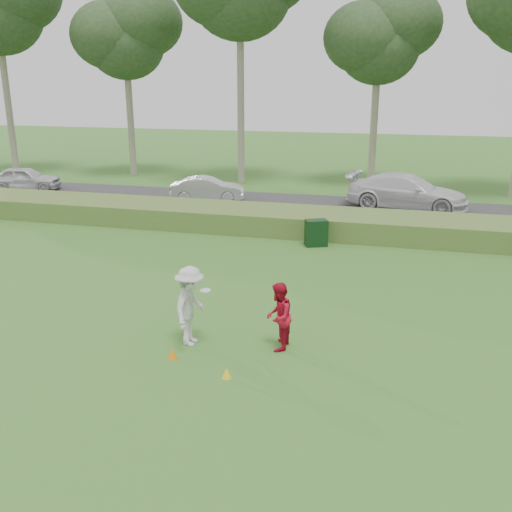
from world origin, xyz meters
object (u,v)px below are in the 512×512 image
(player_red, at_px, (279,317))
(utility_cabinet, at_px, (316,233))
(player_white, at_px, (190,306))
(cone_orange, at_px, (172,354))
(cone_yellow, at_px, (227,373))
(car_left, at_px, (25,178))
(car_mid, at_px, (207,189))
(car_right, at_px, (407,192))

(player_red, relative_size, utility_cabinet, 1.62)
(player_white, bearing_deg, cone_orange, 171.54)
(cone_yellow, xyz_separation_m, car_left, (-18.19, 18.02, 0.63))
(player_red, distance_m, utility_cabinet, 9.24)
(cone_orange, height_order, car_mid, car_mid)
(player_white, distance_m, cone_yellow, 2.17)
(player_red, height_order, utility_cabinet, player_red)
(cone_yellow, bearing_deg, player_red, 65.16)
(player_red, xyz_separation_m, car_mid, (-7.56, 16.16, -0.15))
(player_red, height_order, car_right, car_right)
(cone_yellow, bearing_deg, car_mid, 110.77)
(cone_orange, distance_m, utility_cabinet, 10.52)
(player_red, distance_m, car_right, 17.11)
(cone_orange, distance_m, cone_yellow, 1.62)
(player_red, bearing_deg, car_right, 170.02)
(utility_cabinet, relative_size, car_right, 0.18)
(player_red, bearing_deg, car_mid, -155.41)
(cone_yellow, distance_m, car_right, 18.93)
(cone_yellow, bearing_deg, car_right, 78.99)
(player_red, height_order, car_mid, player_red)
(utility_cabinet, distance_m, car_mid, 9.87)
(player_red, distance_m, car_left, 25.03)
(player_white, xyz_separation_m, cone_orange, (-0.15, -0.87, -0.89))
(player_white, relative_size, cone_orange, 8.22)
(cone_yellow, height_order, car_right, car_right)
(car_mid, bearing_deg, cone_orange, -177.82)
(utility_cabinet, height_order, car_right, car_right)
(player_white, height_order, utility_cabinet, player_white)
(cone_orange, relative_size, car_left, 0.06)
(car_right, bearing_deg, car_mid, 103.60)
(cone_yellow, relative_size, car_left, 0.06)
(utility_cabinet, relative_size, car_mid, 0.27)
(utility_cabinet, bearing_deg, car_mid, 111.44)
(cone_yellow, distance_m, car_left, 25.61)
(cone_orange, xyz_separation_m, car_left, (-16.66, 17.47, 0.63))
(utility_cabinet, height_order, car_mid, car_mid)
(player_red, bearing_deg, cone_orange, -64.02)
(cone_yellow, bearing_deg, player_white, 134.12)
(car_mid, bearing_deg, player_white, -176.52)
(cone_orange, bearing_deg, car_mid, 106.87)
(cone_orange, height_order, cone_yellow, cone_orange)
(car_left, xyz_separation_m, car_right, (21.80, 0.55, 0.17))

